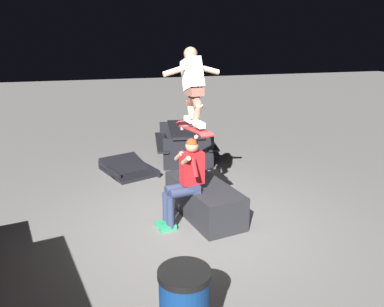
{
  "coord_description": "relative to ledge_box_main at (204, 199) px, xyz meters",
  "views": [
    {
      "loc": [
        -5.29,
        1.53,
        2.89
      ],
      "look_at": [
        0.09,
        0.08,
        1.14
      ],
      "focal_mm": 36.46,
      "sensor_mm": 36.0,
      "label": 1
    }
  ],
  "objects": [
    {
      "name": "skateboard",
      "position": [
        -0.1,
        0.19,
        1.22
      ],
      "size": [
        1.04,
        0.32,
        0.13
      ],
      "color": "#B72D2D"
    },
    {
      "name": "person_sitting_on_ledge",
      "position": [
        -0.23,
        0.37,
        0.51
      ],
      "size": [
        0.6,
        0.78,
        1.37
      ],
      "color": "#2D3856",
      "rests_on": "ground"
    },
    {
      "name": "ground_plane",
      "position": [
        -0.3,
        0.18,
        -0.27
      ],
      "size": [
        40.0,
        40.0,
        0.0
      ],
      "primitive_type": "plane",
      "color": "slate"
    },
    {
      "name": "skater_airborne",
      "position": [
        -0.04,
        0.2,
        1.9
      ],
      "size": [
        0.63,
        0.89,
        1.12
      ],
      "color": "white"
    },
    {
      "name": "picnic_table_back",
      "position": [
        2.95,
        -0.43,
        0.23
      ],
      "size": [
        1.87,
        1.57,
        0.75
      ],
      "color": "black",
      "rests_on": "ground"
    },
    {
      "name": "ledge_box_main",
      "position": [
        0.0,
        0.0,
        0.0
      ],
      "size": [
        1.74,
        0.98,
        0.54
      ],
      "primitive_type": "cube",
      "rotation": [
        0.0,
        0.0,
        0.19
      ],
      "color": "#28282D",
      "rests_on": "ground"
    },
    {
      "name": "kicker_ramp",
      "position": [
        2.34,
        0.98,
        -0.21
      ],
      "size": [
        1.4,
        1.21,
        0.33
      ],
      "color": "black",
      "rests_on": "ground"
    }
  ]
}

